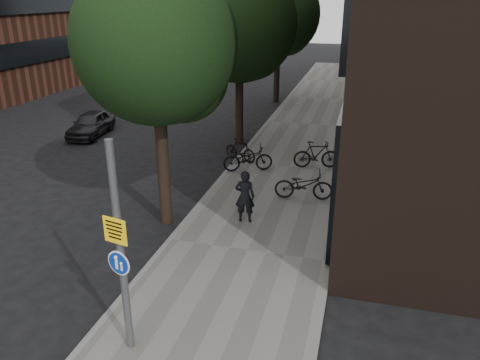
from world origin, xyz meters
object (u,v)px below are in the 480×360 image
(parked_car_near, at_px, (91,124))
(parked_bike_facade_near, at_px, (304,185))
(pedestrian, at_px, (245,196))
(signpost, at_px, (121,251))

(parked_car_near, bearing_deg, parked_bike_facade_near, -31.91)
(parked_car_near, bearing_deg, pedestrian, -43.98)
(signpost, xyz_separation_m, parked_car_near, (-8.84, 13.03, -1.66))
(pedestrian, bearing_deg, parked_car_near, -43.13)
(signpost, height_order, parked_car_near, signpost)
(pedestrian, relative_size, parked_car_near, 0.47)
(pedestrian, distance_m, parked_car_near, 12.07)
(parked_bike_facade_near, bearing_deg, parked_car_near, 57.08)
(pedestrian, bearing_deg, parked_bike_facade_near, -131.23)
(pedestrian, xyz_separation_m, parked_car_near, (-9.65, 7.24, -0.35))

